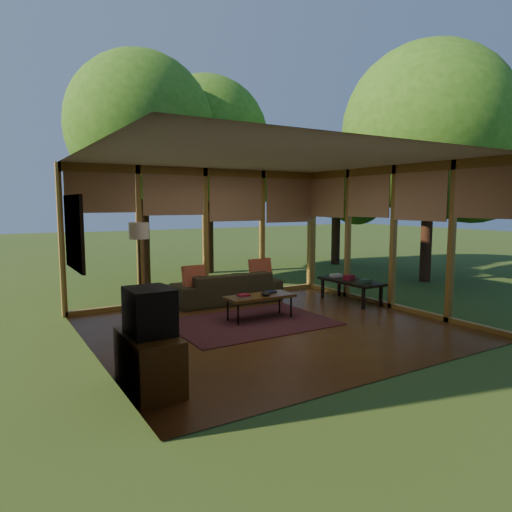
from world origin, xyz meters
TOP-DOWN VIEW (x-y plane):
  - floor at (0.00, 0.00)m, footprint 5.50×5.50m
  - ceiling at (0.00, 0.00)m, footprint 5.50×5.50m
  - wall_left at (-2.75, 0.00)m, footprint 0.04×5.00m
  - wall_front at (0.00, -2.50)m, footprint 5.50×0.04m
  - window_wall_back at (0.00, 2.50)m, footprint 5.50×0.12m
  - window_wall_right at (2.75, 0.00)m, footprint 0.12×5.00m
  - exterior_lawn at (8.00, 8.00)m, footprint 40.00×40.00m
  - tree_nw at (-0.61, 4.74)m, footprint 3.41×3.41m
  - tree_ne at (1.68, 5.98)m, footprint 3.52×3.52m
  - tree_se at (5.71, 1.66)m, footprint 4.24×4.24m
  - tree_far at (5.92, 5.44)m, footprint 2.65×2.65m
  - rug at (-0.15, 0.41)m, footprint 2.61×1.85m
  - sofa at (0.24, 2.00)m, footprint 2.18×0.96m
  - pillow_left at (-0.51, 1.95)m, footprint 0.43×0.23m
  - pillow_right at (0.99, 1.95)m, footprint 0.46×0.25m
  - ct_book_lower at (-0.25, 0.48)m, footprint 0.18×0.14m
  - ct_book_upper at (-0.25, 0.48)m, footprint 0.20×0.15m
  - ct_book_side at (0.35, 0.61)m, footprint 0.25×0.22m
  - ct_bowl at (0.15, 0.43)m, footprint 0.16×0.16m
  - media_cabinet at (-2.47, -1.35)m, footprint 0.50×1.00m
  - television at (-2.45, -1.35)m, footprint 0.45×0.55m
  - console_book_a at (2.40, 0.36)m, footprint 0.21×0.17m
  - console_book_b at (2.40, 0.81)m, footprint 0.23×0.19m
  - console_book_c at (2.40, 1.21)m, footprint 0.24×0.19m
  - floor_lamp at (-1.48, 2.17)m, footprint 0.36×0.36m
  - coffee_table at (0.10, 0.53)m, footprint 1.20×0.50m
  - side_console at (2.40, 0.76)m, footprint 0.60×1.40m
  - wall_painting at (-2.71, 1.40)m, footprint 0.06×1.35m

SIDE VIEW (x-z plane):
  - exterior_lawn at x=8.00m, z-range -0.01..-0.01m
  - floor at x=0.00m, z-range 0.00..0.00m
  - rug at x=-0.15m, z-range 0.00..0.01m
  - media_cabinet at x=-2.47m, z-range 0.00..0.60m
  - sofa at x=0.24m, z-range 0.00..0.62m
  - coffee_table at x=0.10m, z-range 0.18..0.60m
  - side_console at x=2.40m, z-range 0.18..0.64m
  - ct_book_lower at x=-0.25m, z-range 0.42..0.45m
  - ct_book_side at x=0.35m, z-range 0.42..0.46m
  - ct_bowl at x=0.15m, z-range 0.42..0.50m
  - ct_book_upper at x=-0.25m, z-range 0.45..0.49m
  - console_book_c at x=2.40m, z-range 0.46..0.52m
  - console_book_a at x=2.40m, z-range 0.45..0.53m
  - console_book_b at x=2.40m, z-range 0.45..0.55m
  - pillow_left at x=-0.51m, z-range 0.37..0.82m
  - pillow_right at x=0.99m, z-range 0.37..0.85m
  - television at x=-2.45m, z-range 0.60..1.10m
  - wall_left at x=-2.75m, z-range 0.00..2.70m
  - wall_front at x=0.00m, z-range 0.00..2.70m
  - window_wall_back at x=0.00m, z-range 0.00..2.70m
  - window_wall_right at x=2.75m, z-range 0.00..2.70m
  - floor_lamp at x=-1.48m, z-range 0.58..2.23m
  - wall_painting at x=-2.71m, z-range 0.98..2.12m
  - ceiling at x=0.00m, z-range 2.70..2.70m
  - tree_far at x=5.92m, z-range 0.74..4.90m
  - tree_nw at x=-0.61m, z-range 1.03..6.52m
  - tree_se at x=5.71m, z-range 0.83..6.74m
  - tree_ne at x=1.68m, z-range 1.01..6.56m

